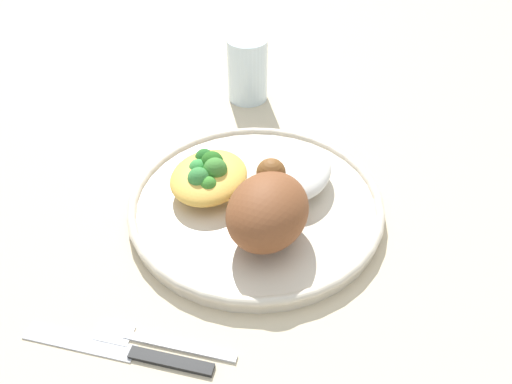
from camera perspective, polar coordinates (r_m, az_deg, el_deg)
The scene contains 8 objects.
ground_plane at distance 0.63m, azimuth -0.00°, elevation -2.11°, with size 2.00×2.00×0.00m, color beige.
plate at distance 0.62m, azimuth -0.00°, elevation -1.38°, with size 0.30×0.30×0.02m.
roasted_chicken at distance 0.55m, azimuth 1.28°, elevation -1.88°, with size 0.11×0.08×0.07m.
rice_pile at distance 0.63m, azimuth 4.83°, elevation 2.09°, with size 0.10×0.07×0.03m, color silver.
mac_cheese_with_broccoli at distance 0.62m, azimuth -5.28°, elevation 1.65°, with size 0.10×0.09×0.04m.
fork at distance 0.52m, azimuth -10.50°, elevation -15.67°, with size 0.03×0.14×0.01m.
knife at distance 0.52m, azimuth -12.94°, elevation -16.63°, with size 0.04×0.19×0.01m.
water_glass at distance 0.81m, azimuth -0.92°, elevation 13.11°, with size 0.06×0.06×0.10m, color silver.
Camera 1 is at (-0.43, -0.16, 0.43)m, focal length 36.99 mm.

